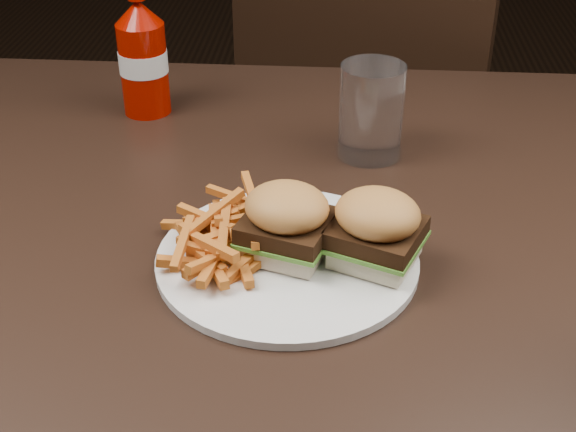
# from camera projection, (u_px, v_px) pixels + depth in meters

# --- Properties ---
(dining_table) EXTENTS (1.20, 0.80, 0.04)m
(dining_table) POSITION_uv_depth(u_px,v_px,m) (210.00, 211.00, 0.93)
(dining_table) COLOR black
(dining_table) RESTS_ON ground
(chair_far) EXTENTS (0.61, 0.61, 0.05)m
(chair_far) POSITION_uv_depth(u_px,v_px,m) (383.00, 148.00, 1.71)
(chair_far) COLOR black
(chair_far) RESTS_ON ground
(plate) EXTENTS (0.26, 0.26, 0.01)m
(plate) POSITION_uv_depth(u_px,v_px,m) (287.00, 259.00, 0.80)
(plate) COLOR white
(plate) RESTS_ON dining_table
(sandwich_half_a) EXTENTS (0.09, 0.09, 0.02)m
(sandwich_half_a) POSITION_uv_depth(u_px,v_px,m) (287.00, 244.00, 0.79)
(sandwich_half_a) COLOR beige
(sandwich_half_a) RESTS_ON plate
(sandwich_half_b) EXTENTS (0.10, 0.09, 0.02)m
(sandwich_half_b) POSITION_uv_depth(u_px,v_px,m) (375.00, 252.00, 0.78)
(sandwich_half_b) COLOR beige
(sandwich_half_b) RESTS_ON plate
(fries_pile) EXTENTS (0.15, 0.15, 0.05)m
(fries_pile) POSITION_uv_depth(u_px,v_px,m) (221.00, 229.00, 0.80)
(fries_pile) COLOR #B66412
(fries_pile) RESTS_ON plate
(ketchup_bottle) EXTENTS (0.07, 0.07, 0.13)m
(ketchup_bottle) POSITION_uv_depth(u_px,v_px,m) (144.00, 70.00, 1.08)
(ketchup_bottle) COLOR #950B00
(ketchup_bottle) RESTS_ON dining_table
(tumbler) EXTENTS (0.10, 0.10, 0.12)m
(tumbler) POSITION_uv_depth(u_px,v_px,m) (371.00, 114.00, 0.97)
(tumbler) COLOR white
(tumbler) RESTS_ON dining_table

